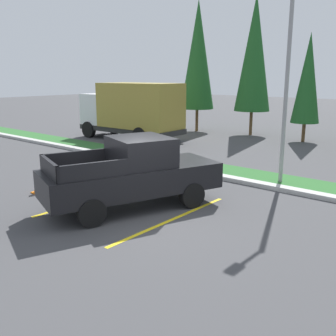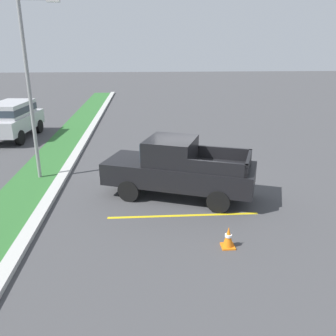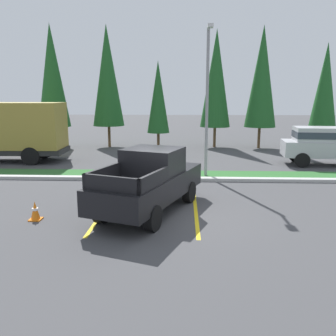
{
  "view_description": "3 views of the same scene",
  "coord_description": "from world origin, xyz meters",
  "views": [
    {
      "loc": [
        7.19,
        -7.36,
        3.85
      ],
      "look_at": [
        -0.55,
        1.8,
        1.01
      ],
      "focal_mm": 41.96,
      "sensor_mm": 36.0,
      "label": 1
    },
    {
      "loc": [
        -12.5,
        1.64,
        5.16
      ],
      "look_at": [
        -0.37,
        0.81,
        0.93
      ],
      "focal_mm": 38.15,
      "sensor_mm": 36.0,
      "label": 2
    },
    {
      "loc": [
        0.34,
        -11.22,
        3.84
      ],
      "look_at": [
        -0.21,
        1.37,
        1.31
      ],
      "focal_mm": 39.1,
      "sensor_mm": 36.0,
      "label": 3
    }
  ],
  "objects": [
    {
      "name": "ground_plane",
      "position": [
        0.0,
        0.0,
        0.0
      ],
      "size": [
        120.0,
        120.0,
        0.0
      ],
      "primitive_type": "plane",
      "color": "#424244"
    },
    {
      "name": "parking_line_near",
      "position": [
        -2.34,
        0.45,
        0.0
      ],
      "size": [
        0.12,
        4.8,
        0.01
      ],
      "primitive_type": "cube",
      "color": "yellow",
      "rests_on": "ground"
    },
    {
      "name": "parking_line_far",
      "position": [
        0.76,
        0.45,
        0.0
      ],
      "size": [
        0.12,
        4.8,
        0.01
      ],
      "primitive_type": "cube",
      "color": "yellow",
      "rests_on": "ground"
    },
    {
      "name": "curb_strip",
      "position": [
        0.0,
        5.0,
        0.07
      ],
      "size": [
        56.0,
        0.4,
        0.15
      ],
      "primitive_type": "cube",
      "color": "#B2B2AD",
      "rests_on": "ground"
    },
    {
      "name": "grass_median",
      "position": [
        0.0,
        6.1,
        0.03
      ],
      "size": [
        56.0,
        1.8,
        0.06
      ],
      "primitive_type": "cube",
      "color": "#2D662D",
      "rests_on": "ground"
    },
    {
      "name": "pickup_truck_main",
      "position": [
        -0.78,
        0.5,
        1.04
      ],
      "size": [
        3.58,
        5.55,
        2.1
      ],
      "color": "black",
      "rests_on": "ground"
    },
    {
      "name": "cargo_truck_distant",
      "position": [
        -9.84,
        9.44,
        1.85
      ],
      "size": [
        6.87,
        2.67,
        3.4
      ],
      "color": "black",
      "rests_on": "ground"
    },
    {
      "name": "street_light",
      "position": [
        1.38,
        5.74,
        3.93
      ],
      "size": [
        0.24,
        1.49,
        6.76
      ],
      "color": "gray",
      "rests_on": "ground"
    },
    {
      "name": "cypress_tree_leftmost",
      "position": [
        -9.02,
        14.98,
        5.15
      ],
      "size": [
        2.27,
        2.27,
        8.74
      ],
      "color": "brown",
      "rests_on": "ground"
    },
    {
      "name": "cypress_tree_left_inner",
      "position": [
        -5.26,
        15.84,
        5.17
      ],
      "size": [
        2.28,
        2.28,
        8.78
      ],
      "color": "brown",
      "rests_on": "ground"
    },
    {
      "name": "cypress_tree_center",
      "position": [
        -1.55,
        15.43,
        3.66
      ],
      "size": [
        1.62,
        1.62,
        6.22
      ],
      "color": "brown",
      "rests_on": "ground"
    },
    {
      "name": "traffic_cone",
      "position": [
        -4.27,
        -0.54,
        0.29
      ],
      "size": [
        0.36,
        0.36,
        0.6
      ],
      "color": "orange",
      "rests_on": "ground"
    }
  ]
}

